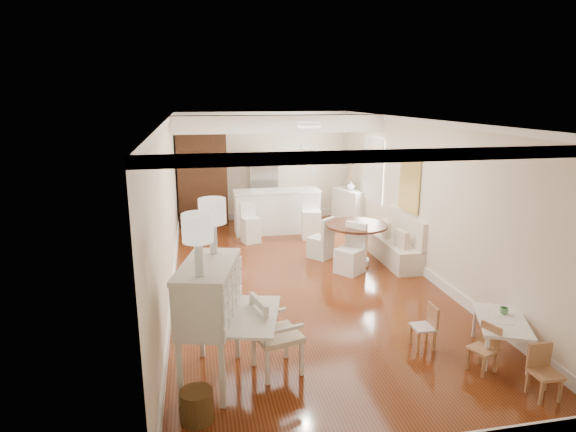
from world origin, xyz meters
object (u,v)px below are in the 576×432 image
object	(u,v)px
dining_table	(356,244)
bar_stool_right	(311,216)
kids_table	(500,337)
wicker_basket	(197,406)
kids_chair_b	(423,326)
kids_chair_c	(545,373)
kids_chair_a	(483,348)
pantry_cabinet	(202,180)
breakfast_counter	(277,211)
gustavian_armchair	(277,333)
fridge	(277,187)
slip_chair_near	(350,249)
sideboard	(350,208)
secretary_bureau	(210,323)
slip_chair_far	(321,237)
bar_stool_left	(251,223)

from	to	relation	value
dining_table	bar_stool_right	bearing A→B (deg)	103.20
kids_table	bar_stool_right	world-z (taller)	bar_stool_right
wicker_basket	kids_chair_b	world-z (taller)	kids_chair_b
kids_chair_b	bar_stool_right	world-z (taller)	bar_stool_right
kids_chair_c	kids_chair_a	bearing A→B (deg)	120.52
bar_stool_right	pantry_cabinet	distance (m)	3.02
wicker_basket	kids_table	bearing A→B (deg)	8.43
kids_chair_b	breakfast_counter	bearing A→B (deg)	-170.29
wicker_basket	bar_stool_right	distance (m)	6.59
gustavian_armchair	fridge	xyz separation A→B (m)	(1.23, 6.98, 0.42)
kids_table	pantry_cabinet	xyz separation A→B (m)	(-3.50, 7.20, 0.91)
slip_chair_near	pantry_cabinet	bearing A→B (deg)	172.75
gustavian_armchair	sideboard	distance (m)	6.82
secretary_bureau	breakfast_counter	world-z (taller)	secretary_bureau
kids_chair_a	dining_table	bearing A→B (deg)	163.92
slip_chair_far	breakfast_counter	world-z (taller)	breakfast_counter
kids_chair_a	bar_stool_right	size ratio (longest dim) A/B	0.56
wicker_basket	sideboard	size ratio (longest dim) A/B	0.34
kids_table	bar_stool_right	distance (m)	5.58
breakfast_counter	bar_stool_left	distance (m)	1.01
bar_stool_left	wicker_basket	bearing A→B (deg)	-116.63
kids_chair_c	dining_table	bearing A→B (deg)	98.16
sideboard	pantry_cabinet	bearing A→B (deg)	147.40
breakfast_counter	kids_chair_c	bearing A→B (deg)	-76.25
slip_chair_far	sideboard	bearing A→B (deg)	-161.33
breakfast_counter	fridge	size ratio (longest dim) A/B	1.14
kids_chair_b	kids_chair_c	distance (m)	1.49
pantry_cabinet	kids_table	bearing A→B (deg)	-64.07
wicker_basket	slip_chair_near	distance (m)	4.69
bar_stool_right	sideboard	xyz separation A→B (m)	(1.22, 0.89, -0.06)
kids_chair_c	bar_stool_left	bearing A→B (deg)	111.65
bar_stool_right	slip_chair_far	bearing A→B (deg)	-88.54
secretary_bureau	breakfast_counter	size ratio (longest dim) A/B	0.69
bar_stool_left	bar_stool_right	bearing A→B (deg)	-12.52
pantry_cabinet	wicker_basket	bearing A→B (deg)	-92.06
breakfast_counter	sideboard	size ratio (longest dim) A/B	2.11
wicker_basket	kids_chair_a	xyz separation A→B (m)	(3.34, 0.27, 0.12)
gustavian_armchair	sideboard	bearing A→B (deg)	-39.63
pantry_cabinet	fridge	size ratio (longest dim) A/B	1.28
secretary_bureau	kids_chair_b	distance (m)	2.77
slip_chair_far	fridge	xyz separation A→B (m)	(-0.34, 3.07, 0.48)
wicker_basket	secretary_bureau	bearing A→B (deg)	75.69
secretary_bureau	dining_table	xyz separation A→B (m)	(2.92, 3.45, -0.31)
kids_table	slip_chair_near	size ratio (longest dim) A/B	1.04
kids_table	breakfast_counter	distance (m)	6.38
dining_table	bar_stool_left	bearing A→B (deg)	135.27
secretary_bureau	dining_table	distance (m)	4.53
kids_chair_a	kids_chair_c	xyz separation A→B (m)	(0.35, -0.61, 0.01)
kids_chair_a	pantry_cabinet	size ratio (longest dim) A/B	0.25
fridge	pantry_cabinet	bearing A→B (deg)	179.10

